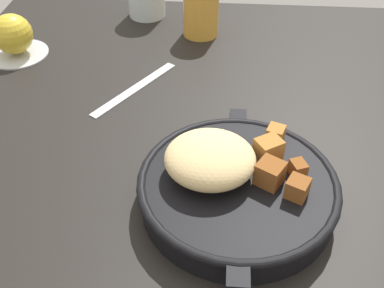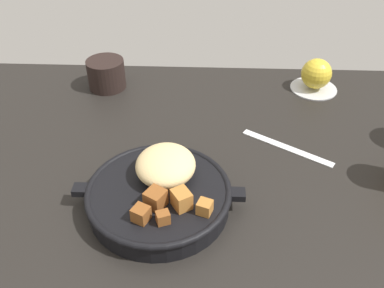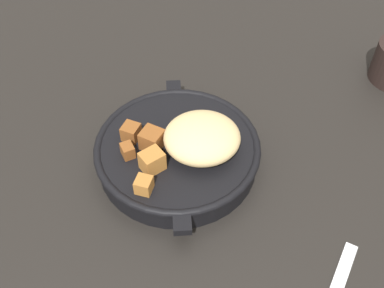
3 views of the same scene
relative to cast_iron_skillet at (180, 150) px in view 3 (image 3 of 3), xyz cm
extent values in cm
cube|color=black|center=(5.38, 3.59, -4.20)|extent=(108.49, 94.15, 2.40)
cylinder|color=black|center=(-0.19, -0.42, -1.06)|extent=(23.88, 23.88, 3.88)
torus|color=black|center=(-0.19, -0.42, 0.57)|extent=(24.60, 24.60, 1.20)
cube|color=black|center=(12.96, -0.42, 0.30)|extent=(2.64, 2.40, 1.20)
cube|color=black|center=(-13.34, -0.42, 0.30)|extent=(2.64, 2.40, 1.20)
ellipsoid|color=#DBBC7F|center=(0.77, 3.09, 3.26)|extent=(10.22, 10.99, 4.76)
cube|color=brown|center=(-0.20, -4.04, 2.36)|extent=(3.99, 4.02, 2.96)
cube|color=brown|center=(-2.12, -7.11, 2.09)|extent=(3.21, 3.19, 2.41)
cube|color=#A86B2D|center=(7.57, -5.22, 1.98)|extent=(2.81, 2.78, 2.20)
cube|color=#A86B2D|center=(3.90, -4.05, 2.41)|extent=(3.81, 3.96, 3.06)
cube|color=brown|center=(1.29, -7.53, 1.89)|extent=(2.49, 2.28, 2.02)
camera|label=1|loc=(-39.03, 2.19, 39.98)|focal=42.57mm
camera|label=2|loc=(7.50, -51.04, 49.98)|focal=39.57mm
camera|label=3|loc=(44.49, -1.34, 51.38)|focal=43.08mm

